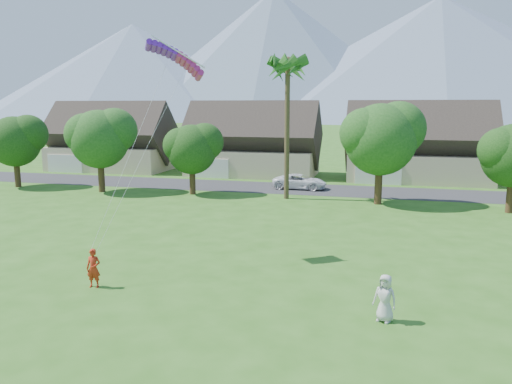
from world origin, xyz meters
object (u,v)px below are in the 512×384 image
(parked_car, at_px, (300,182))
(watcher, at_px, (385,298))
(kite_flyer, at_px, (94,268))
(parafoil_kite, at_px, (177,56))

(parked_car, bearing_deg, watcher, -163.05)
(kite_flyer, distance_m, watcher, 12.96)
(kite_flyer, distance_m, parafoil_kite, 11.76)
(kite_flyer, bearing_deg, watcher, -8.46)
(parafoil_kite, bearing_deg, parked_car, 60.52)
(parked_car, xyz_separation_m, parafoil_kite, (-2.75, -23.50, 10.10))
(kite_flyer, distance_m, parked_car, 29.87)
(watcher, height_order, parafoil_kite, parafoil_kite)
(parafoil_kite, bearing_deg, kite_flyer, -129.29)
(parked_car, distance_m, parafoil_kite, 25.73)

